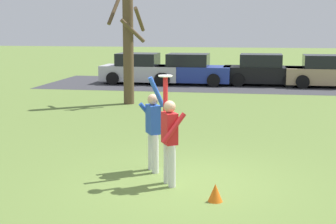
{
  "coord_description": "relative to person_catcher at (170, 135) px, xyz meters",
  "views": [
    {
      "loc": [
        1.24,
        -9.11,
        3.04
      ],
      "look_at": [
        -0.51,
        1.09,
        1.21
      ],
      "focal_mm": 52.38,
      "sensor_mm": 36.0,
      "label": 1
    }
  ],
  "objects": [
    {
      "name": "field_cone_orange",
      "position": [
        0.94,
        -0.75,
        -0.82
      ],
      "size": [
        0.26,
        0.26,
        0.32
      ],
      "primitive_type": "cone",
      "color": "orange",
      "rests_on": "ground_plane"
    },
    {
      "name": "parked_car_tan",
      "position": [
        5.21,
        16.41,
        -0.25
      ],
      "size": [
        4.13,
        2.1,
        1.59
      ],
      "rotation": [
        0.0,
        0.0,
        -0.02
      ],
      "color": "tan",
      "rests_on": "ground_plane"
    },
    {
      "name": "person_catcher",
      "position": [
        0.0,
        0.0,
        0.0
      ],
      "size": [
        0.52,
        0.59,
        2.08
      ],
      "rotation": [
        0.0,
        0.0,
        2.1
      ],
      "color": "silver",
      "rests_on": "ground_plane"
    },
    {
      "name": "parked_car_black",
      "position": [
        2.07,
        16.68,
        -0.25
      ],
      "size": [
        4.13,
        2.1,
        1.59
      ],
      "rotation": [
        0.0,
        0.0,
        -0.02
      ],
      "color": "black",
      "rests_on": "ground_plane"
    },
    {
      "name": "frisbee_disc",
      "position": [
        -0.11,
        0.19,
        1.11
      ],
      "size": [
        0.27,
        0.27,
        0.02
      ],
      "primitive_type": "cylinder",
      "color": "white",
      "rests_on": "person_catcher"
    },
    {
      "name": "parking_strip",
      "position": [
        0.23,
        16.41,
        -0.98
      ],
      "size": [
        18.71,
        6.4,
        0.01
      ],
      "primitive_type": "cube",
      "color": "#38383D",
      "rests_on": "ground_plane"
    },
    {
      "name": "person_defender",
      "position": [
        -0.49,
        0.84,
        -0.0
      ],
      "size": [
        0.61,
        0.66,
        2.04
      ],
      "rotation": [
        0.0,
        0.0,
        5.24
      ],
      "color": "silver",
      "rests_on": "ground_plane"
    },
    {
      "name": "parked_car_silver",
      "position": [
        -4.34,
        16.34,
        -0.25
      ],
      "size": [
        4.13,
        2.1,
        1.59
      ],
      "rotation": [
        0.0,
        0.0,
        -0.02
      ],
      "color": "#BCBCC1",
      "rests_on": "ground_plane"
    },
    {
      "name": "ground_plane",
      "position": [
        0.27,
        0.16,
        -0.98
      ],
      "size": [
        120.0,
        120.0,
        0.0
      ],
      "primitive_type": "plane",
      "color": "olive"
    },
    {
      "name": "parked_car_blue",
      "position": [
        -1.66,
        16.37,
        -0.25
      ],
      "size": [
        4.13,
        2.1,
        1.59
      ],
      "rotation": [
        0.0,
        0.0,
        -0.02
      ],
      "color": "#233893",
      "rests_on": "ground_plane"
    },
    {
      "name": "bare_tree_tall",
      "position": [
        -3.22,
        9.55,
        1.76
      ],
      "size": [
        1.45,
        1.44,
        5.38
      ],
      "color": "brown",
      "rests_on": "ground_plane"
    }
  ]
}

